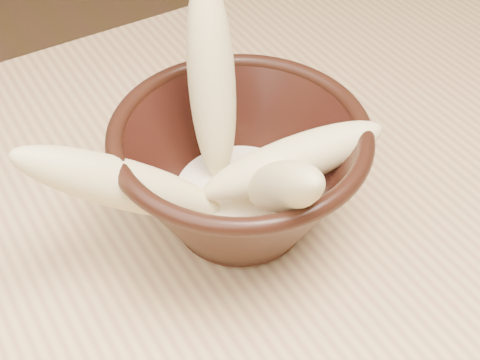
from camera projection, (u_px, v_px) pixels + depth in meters
name	position (u px, v px, depth m)	size (l,w,h in m)	color
table	(194.00, 336.00, 0.61)	(1.20, 0.80, 0.75)	#D9B477
bowl	(240.00, 172.00, 0.56)	(0.21, 0.21, 0.12)	black
milk_puddle	(240.00, 195.00, 0.58)	(0.12, 0.12, 0.02)	#FFEECD
banana_upright	(212.00, 81.00, 0.54)	(0.04, 0.04, 0.18)	#D3C77C
banana_left	(124.00, 184.00, 0.51)	(0.04, 0.04, 0.18)	#D3C77C
banana_across	(291.00, 162.00, 0.53)	(0.04, 0.04, 0.15)	#D3C77C
banana_front	(281.00, 187.00, 0.50)	(0.04, 0.04, 0.16)	#D3C77C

